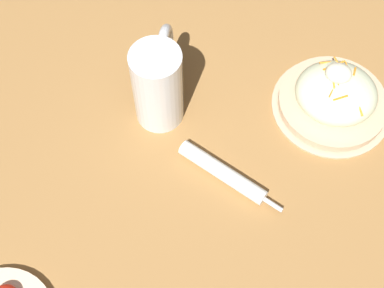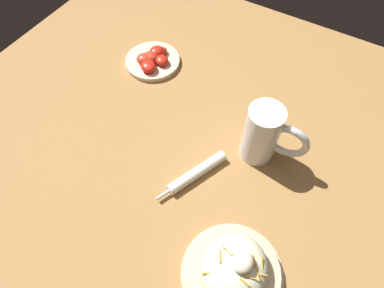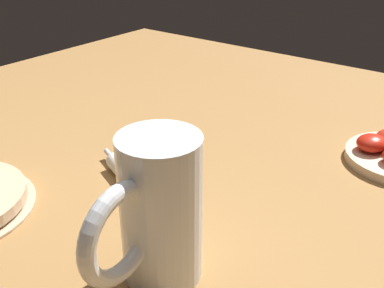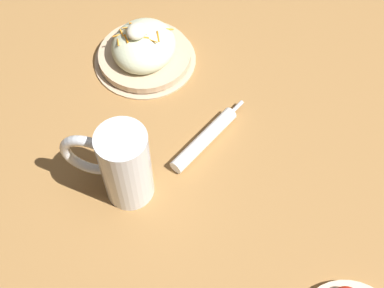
{
  "view_description": "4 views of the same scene",
  "coord_description": "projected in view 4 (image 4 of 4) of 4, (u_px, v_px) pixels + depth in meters",
  "views": [
    {
      "loc": [
        0.05,
        -0.35,
        0.86
      ],
      "look_at": [
        -0.04,
        0.08,
        0.06
      ],
      "focal_mm": 51.54,
      "sensor_mm": 36.0,
      "label": 1
    },
    {
      "loc": [
        0.36,
        0.26,
        0.75
      ],
      "look_at": [
        -0.03,
        0.03,
        0.06
      ],
      "focal_mm": 31.35,
      "sensor_mm": 36.0,
      "label": 2
    },
    {
      "loc": [
        -0.39,
        0.46,
        0.36
      ],
      "look_at": [
        -0.07,
        0.03,
        0.09
      ],
      "focal_mm": 42.94,
      "sensor_mm": 36.0,
      "label": 3
    },
    {
      "loc": [
        -0.52,
        -0.08,
        0.84
      ],
      "look_at": [
        -0.05,
        0.07,
        0.08
      ],
      "focal_mm": 48.44,
      "sensor_mm": 36.0,
      "label": 4
    }
  ],
  "objects": [
    {
      "name": "ground_plane",
      "position": [
        234.0,
        157.0,
        0.99
      ],
      "size": [
        1.43,
        1.43,
        0.0
      ],
      "primitive_type": "plane",
      "color": "#9E703D"
    },
    {
      "name": "beer_mug",
      "position": [
        123.0,
        167.0,
        0.89
      ],
      "size": [
        0.09,
        0.16,
        0.17
      ],
      "color": "white",
      "rests_on": "ground_plane"
    },
    {
      "name": "napkin_roll",
      "position": [
        205.0,
        139.0,
        1.0
      ],
      "size": [
        0.2,
        0.1,
        0.03
      ],
      "color": "white",
      "rests_on": "ground_plane"
    },
    {
      "name": "salad_plate",
      "position": [
        144.0,
        50.0,
        1.1
      ],
      "size": [
        0.22,
        0.22,
        0.1
      ],
      "color": "#D1B28E",
      "rests_on": "ground_plane"
    }
  ]
}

